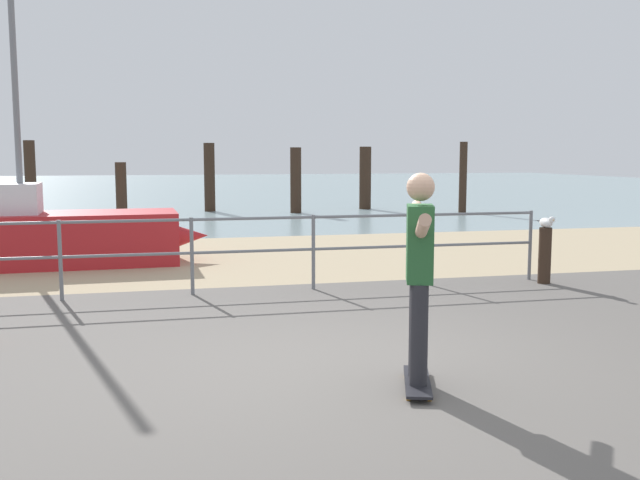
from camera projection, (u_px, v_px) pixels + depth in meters
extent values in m
cube|color=#605B56|center=(393.00, 406.00, 5.35)|extent=(24.00, 10.00, 0.04)
cube|color=tan|center=(248.00, 257.00, 13.07)|extent=(24.00, 6.00, 0.04)
cube|color=#849EA3|center=(181.00, 188.00, 40.11)|extent=(72.00, 50.00, 0.04)
cylinder|color=slate|center=(60.00, 261.00, 9.07)|extent=(0.05, 0.05, 1.05)
cylinder|color=slate|center=(192.00, 257.00, 9.45)|extent=(0.05, 0.05, 1.05)
cylinder|color=slate|center=(313.00, 253.00, 9.83)|extent=(0.05, 0.05, 1.05)
cylinder|color=slate|center=(426.00, 249.00, 10.21)|extent=(0.05, 0.05, 1.05)
cylinder|color=slate|center=(530.00, 246.00, 10.59)|extent=(0.05, 0.05, 1.05)
cylinder|color=slate|center=(191.00, 220.00, 9.39)|extent=(9.89, 0.04, 0.04)
cylinder|color=slate|center=(192.00, 253.00, 9.44)|extent=(9.89, 0.04, 0.04)
cube|color=#B21E23|center=(42.00, 240.00, 11.90)|extent=(4.44, 1.54, 0.90)
cone|color=#B21E23|center=(176.00, 236.00, 12.48)|extent=(1.12, 0.80, 0.77)
cylinder|color=slate|center=(14.00, 72.00, 11.49)|extent=(0.10, 0.10, 4.59)
cube|color=silver|center=(1.00, 199.00, 11.66)|extent=(1.23, 0.94, 0.50)
cube|color=black|center=(417.00, 382.00, 5.70)|extent=(0.45, 0.82, 0.02)
cylinder|color=orange|center=(429.00, 399.00, 5.43)|extent=(0.05, 0.07, 0.06)
cylinder|color=orange|center=(408.00, 398.00, 5.44)|extent=(0.05, 0.07, 0.06)
cylinder|color=orange|center=(425.00, 376.00, 5.98)|extent=(0.05, 0.07, 0.06)
cylinder|color=orange|center=(406.00, 376.00, 5.99)|extent=(0.05, 0.07, 0.06)
cylinder|color=#26262B|center=(419.00, 335.00, 5.54)|extent=(0.14, 0.14, 0.80)
cylinder|color=#26262B|center=(418.00, 328.00, 5.77)|extent=(0.14, 0.14, 0.80)
cube|color=#26592D|center=(420.00, 243.00, 5.57)|extent=(0.30, 0.41, 0.60)
sphere|color=tan|center=(421.00, 187.00, 5.52)|extent=(0.22, 0.22, 0.22)
cylinder|color=tan|center=(423.00, 226.00, 5.11)|extent=(0.26, 0.55, 0.23)
cylinder|color=tan|center=(418.00, 216.00, 5.99)|extent=(0.26, 0.55, 0.23)
cylinder|color=#332319|center=(545.00, 256.00, 10.30)|extent=(0.18, 0.18, 0.83)
ellipsoid|color=white|center=(546.00, 223.00, 10.24)|extent=(0.18, 0.33, 0.14)
sphere|color=white|center=(552.00, 220.00, 10.04)|extent=(0.09, 0.09, 0.09)
cone|color=gold|center=(554.00, 220.00, 9.99)|extent=(0.03, 0.05, 0.02)
cube|color=slate|center=(541.00, 221.00, 10.39)|extent=(0.09, 0.13, 0.02)
cylinder|color=#332319|center=(31.00, 180.00, 20.50)|extent=(0.31, 0.31, 2.27)
cylinder|color=#332319|center=(121.00, 195.00, 18.22)|extent=(0.28, 0.28, 1.67)
cylinder|color=#332319|center=(210.00, 178.00, 23.24)|extent=(0.35, 0.35, 2.24)
cylinder|color=#332319|center=(296.00, 181.00, 22.66)|extent=(0.35, 0.35, 2.09)
cylinder|color=#332319|center=(365.00, 178.00, 24.24)|extent=(0.40, 0.40, 2.13)
cylinder|color=#332319|center=(463.00, 178.00, 22.80)|extent=(0.25, 0.25, 2.27)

